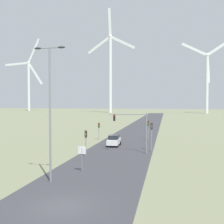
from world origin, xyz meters
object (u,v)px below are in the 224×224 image
stop_sign_near (82,154)px  wind_turbine_far_left (29,80)px  traffic_light_post_near_right (152,131)px  traffic_light_mast_overhead (133,124)px  wind_turbine_center (207,77)px  traffic_light_post_near_left (86,138)px  traffic_light_post_mid_left (99,127)px  streetlamp (50,100)px  wind_turbine_left (110,67)px  traffic_light_post_mid_right (148,126)px  car_approaching (114,140)px

stop_sign_near → wind_turbine_far_left: bearing=120.7°
traffic_light_post_near_right → traffic_light_mast_overhead: bearing=-140.7°
wind_turbine_center → stop_sign_near: bearing=-102.3°
traffic_light_post_near_left → wind_turbine_center: 158.89m
traffic_light_post_mid_left → wind_turbine_far_left: wind_turbine_far_left is taller
stop_sign_near → wind_turbine_center: bearing=77.7°
streetlamp → wind_turbine_left: (-29.34, 162.64, 25.66)m
stop_sign_near → wind_turbine_far_left: size_ratio=0.04×
traffic_light_post_mid_left → traffic_light_mast_overhead: bearing=-56.6°
traffic_light_post_near_left → wind_turbine_far_left: (-108.79, 178.81, 24.48)m
streetlamp → stop_sign_near: streetlamp is taller
wind_turbine_left → traffic_light_post_mid_right: bearing=-74.9°
traffic_light_post_near_right → traffic_light_post_mid_right: size_ratio=1.12×
stop_sign_near → car_approaching: stop_sign_near is taller
streetlamp → wind_turbine_left: 167.24m
stop_sign_near → car_approaching: bearing=90.1°
car_approaching → traffic_light_post_near_right: bearing=-29.7°
traffic_light_mast_overhead → wind_turbine_left: bearing=103.3°
stop_sign_near → traffic_light_mast_overhead: traffic_light_mast_overhead is taller
wind_turbine_left → stop_sign_near: bearing=-78.9°
stop_sign_near → traffic_light_post_near_right: size_ratio=0.64×
traffic_light_post_mid_left → wind_turbine_far_left: size_ratio=0.05×
traffic_light_post_near_left → traffic_light_post_near_right: size_ratio=0.83×
stop_sign_near → traffic_light_post_mid_right: (5.11, 24.73, 0.86)m
traffic_light_post_mid_left → wind_turbine_left: size_ratio=0.04×
streetlamp → car_approaching: (1.71, 20.66, -6.47)m
traffic_light_post_near_left → streetlamp: bearing=-88.9°
traffic_light_post_mid_right → wind_turbine_center: bearing=77.5°
traffic_light_mast_overhead → wind_turbine_far_left: wind_turbine_far_left is taller
traffic_light_post_mid_left → traffic_light_post_mid_right: size_ratio=0.87×
streetlamp → wind_turbine_far_left: (-109.01, 190.09, 19.66)m
stop_sign_near → traffic_light_post_near_left: bearing=104.5°
traffic_light_post_mid_left → stop_sign_near: bearing=-79.5°
traffic_light_post_near_right → car_approaching: 7.65m
stop_sign_near → traffic_light_mast_overhead: 12.03m
stop_sign_near → traffic_light_post_near_left: size_ratio=0.77×
wind_turbine_left → traffic_light_post_near_left: bearing=-79.1°
traffic_light_post_near_left → wind_turbine_center: size_ratio=0.07×
car_approaching → wind_turbine_far_left: wind_turbine_far_left is taller
traffic_light_post_mid_left → wind_turbine_far_left: 196.04m
traffic_light_post_mid_right → wind_turbine_left: bearing=105.1°
traffic_light_post_mid_right → wind_turbine_far_left: wind_turbine_far_left is taller
wind_turbine_far_left → wind_turbine_center: wind_turbine_far_left is taller
traffic_light_post_mid_right → wind_turbine_left: size_ratio=0.05×
traffic_light_post_near_right → wind_turbine_left: (-37.43, 145.61, 29.98)m
traffic_light_post_near_right → traffic_light_post_mid_left: traffic_light_post_near_right is taller
traffic_light_post_near_left → traffic_light_post_mid_right: (7.06, 17.21, 0.19)m
wind_turbine_far_left → wind_turbine_center: bearing=-10.1°
stop_sign_near → car_approaching: size_ratio=0.65×
traffic_light_post_near_left → wind_turbine_far_left: 210.73m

